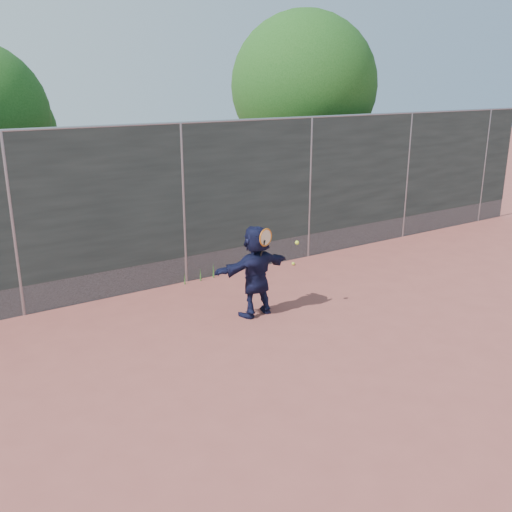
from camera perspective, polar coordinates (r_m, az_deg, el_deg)
ground at (r=8.39m, az=4.02°, el=-9.27°), size 80.00×80.00×0.00m
player at (r=9.27m, az=-0.00°, el=-1.50°), size 1.43×0.53×1.52m
ball_ground at (r=12.01m, az=3.75°, el=-0.77°), size 0.07×0.07×0.07m
fence at (r=10.71m, az=-7.29°, el=5.48°), size 20.00×0.06×3.03m
swing_action at (r=9.00m, az=1.28°, el=1.71°), size 0.73×0.21×0.51m
tree_right at (r=14.93m, az=5.24°, el=16.19°), size 3.78×3.60×5.39m
weed_clump at (r=11.12m, az=-5.38°, el=-1.76°), size 0.68×0.07×0.30m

